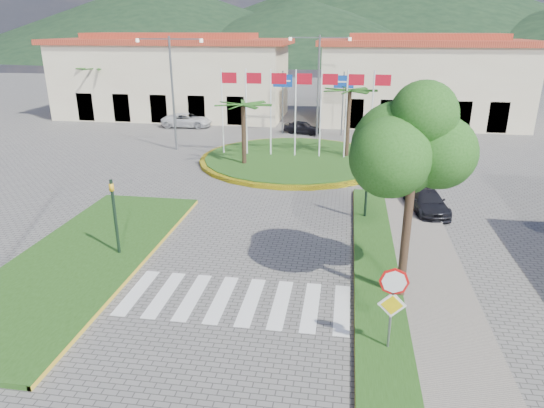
# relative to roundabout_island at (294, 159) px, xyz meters

# --- Properties ---
(ground) EXTENTS (160.00, 160.00, 0.00)m
(ground) POSITION_rel_roundabout_island_xyz_m (-0.00, -22.00, -0.18)
(ground) COLOR slate
(ground) RESTS_ON ground
(sidewalk_right) EXTENTS (4.00, 28.00, 0.15)m
(sidewalk_right) POSITION_rel_roundabout_island_xyz_m (6.00, -20.00, -0.10)
(sidewalk_right) COLOR gray
(sidewalk_right) RESTS_ON ground
(verge_right) EXTENTS (1.60, 28.00, 0.18)m
(verge_right) POSITION_rel_roundabout_island_xyz_m (4.80, -20.00, -0.09)
(verge_right) COLOR #204313
(verge_right) RESTS_ON ground
(median_left) EXTENTS (5.00, 14.00, 0.18)m
(median_left) POSITION_rel_roundabout_island_xyz_m (-6.50, -16.00, -0.09)
(median_left) COLOR #204313
(median_left) RESTS_ON ground
(crosswalk) EXTENTS (8.00, 3.00, 0.01)m
(crosswalk) POSITION_rel_roundabout_island_xyz_m (-0.00, -18.00, -0.17)
(crosswalk) COLOR silver
(crosswalk) RESTS_ON ground
(roundabout_island) EXTENTS (12.70, 12.70, 6.00)m
(roundabout_island) POSITION_rel_roundabout_island_xyz_m (0.00, 0.00, 0.00)
(roundabout_island) COLOR yellow
(roundabout_island) RESTS_ON ground
(stop_sign) EXTENTS (0.80, 0.11, 2.65)m
(stop_sign) POSITION_rel_roundabout_island_xyz_m (4.90, -20.04, 1.61)
(stop_sign) COLOR slate
(stop_sign) RESTS_ON ground
(deciduous_tree) EXTENTS (3.60, 3.60, 6.80)m
(deciduous_tree) POSITION_rel_roundabout_island_xyz_m (5.50, -17.00, 5.00)
(deciduous_tree) COLOR black
(deciduous_tree) RESTS_ON ground
(traffic_light_left) EXTENTS (0.15, 0.18, 3.20)m
(traffic_light_left) POSITION_rel_roundabout_island_xyz_m (-5.20, -15.50, 1.77)
(traffic_light_left) COLOR black
(traffic_light_left) RESTS_ON ground
(traffic_light_right) EXTENTS (0.15, 0.18, 3.20)m
(traffic_light_right) POSITION_rel_roundabout_island_xyz_m (4.50, -10.00, 1.77)
(traffic_light_right) COLOR black
(traffic_light_right) RESTS_ON ground
(traffic_light_far) EXTENTS (0.18, 0.15, 3.20)m
(traffic_light_far) POSITION_rel_roundabout_island_xyz_m (8.00, 4.00, 1.77)
(traffic_light_far) COLOR black
(traffic_light_far) RESTS_ON ground
(direction_sign_west) EXTENTS (1.60, 0.14, 5.20)m
(direction_sign_west) POSITION_rel_roundabout_island_xyz_m (-2.00, 8.97, 3.35)
(direction_sign_west) COLOR slate
(direction_sign_west) RESTS_ON ground
(direction_sign_east) EXTENTS (1.60, 0.14, 5.20)m
(direction_sign_east) POSITION_rel_roundabout_island_xyz_m (3.00, 8.97, 3.35)
(direction_sign_east) COLOR slate
(direction_sign_east) RESTS_ON ground
(street_lamp_centre) EXTENTS (4.80, 0.16, 8.00)m
(street_lamp_centre) POSITION_rel_roundabout_island_xyz_m (1.00, 8.00, 4.32)
(street_lamp_centre) COLOR slate
(street_lamp_centre) RESTS_ON ground
(street_lamp_west) EXTENTS (4.80, 0.16, 8.00)m
(street_lamp_west) POSITION_rel_roundabout_island_xyz_m (-9.00, 2.00, 4.32)
(street_lamp_west) COLOR slate
(street_lamp_west) RESTS_ON ground
(building_left) EXTENTS (23.32, 9.54, 8.05)m
(building_left) POSITION_rel_roundabout_island_xyz_m (-14.00, 16.00, 3.73)
(building_left) COLOR beige
(building_left) RESTS_ON ground
(building_right) EXTENTS (19.08, 9.54, 8.05)m
(building_right) POSITION_rel_roundabout_island_xyz_m (10.00, 16.00, 3.73)
(building_right) COLOR beige
(building_right) RESTS_ON ground
(hill_far_west) EXTENTS (140.00, 140.00, 22.00)m
(hill_far_west) POSITION_rel_roundabout_island_xyz_m (-55.00, 118.00, 10.82)
(hill_far_west) COLOR black
(hill_far_west) RESTS_ON ground
(hill_far_mid) EXTENTS (180.00, 180.00, 30.00)m
(hill_far_mid) POSITION_rel_roundabout_island_xyz_m (15.00, 138.00, 14.82)
(hill_far_mid) COLOR black
(hill_far_mid) RESTS_ON ground
(hill_near_back) EXTENTS (110.00, 110.00, 16.00)m
(hill_near_back) POSITION_rel_roundabout_island_xyz_m (-10.00, 108.00, 7.82)
(hill_near_back) COLOR black
(hill_near_back) RESTS_ON ground
(white_van) EXTENTS (4.54, 2.24, 1.24)m
(white_van) POSITION_rel_roundabout_island_xyz_m (-10.95, 10.41, 0.44)
(white_van) COLOR silver
(white_van) RESTS_ON ground
(car_dark_a) EXTENTS (3.42, 2.22, 1.08)m
(car_dark_a) POSITION_rel_roundabout_island_xyz_m (-0.31, 9.19, 0.36)
(car_dark_a) COLOR black
(car_dark_a) RESTS_ON ground
(car_dark_b) EXTENTS (3.58, 2.16, 1.11)m
(car_dark_b) POSITION_rel_roundabout_island_xyz_m (7.62, 8.13, 0.38)
(car_dark_b) COLOR black
(car_dark_b) RESTS_ON ground
(car_side_right) EXTENTS (2.13, 3.98, 1.10)m
(car_side_right) POSITION_rel_roundabout_island_xyz_m (7.50, -8.46, 0.37)
(car_side_right) COLOR black
(car_side_right) RESTS_ON ground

